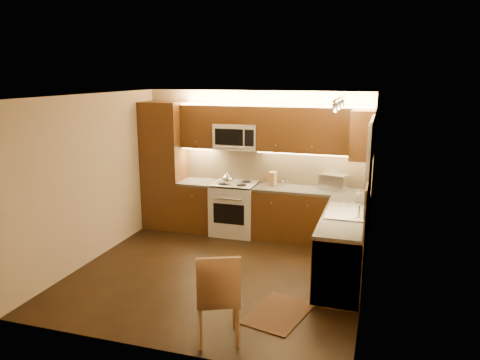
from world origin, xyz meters
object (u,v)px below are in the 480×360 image
(toaster_oven, at_px, (334,182))
(soap_bottle, at_px, (358,196))
(sink, at_px, (346,207))
(stove, at_px, (235,208))
(knife_block, at_px, (273,179))
(dining_chair, at_px, (218,295))
(kettle, at_px, (228,178))
(microwave, at_px, (237,136))

(toaster_oven, height_order, soap_bottle, toaster_oven)
(sink, bearing_deg, toaster_oven, 103.31)
(stove, bearing_deg, knife_block, 8.69)
(stove, height_order, knife_block, knife_block)
(knife_block, bearing_deg, soap_bottle, -19.52)
(toaster_oven, xyz_separation_m, dining_chair, (-0.82, -3.44, -0.52))
(knife_block, height_order, soap_bottle, knife_block)
(kettle, height_order, knife_block, kettle)
(stove, bearing_deg, kettle, -121.50)
(toaster_oven, height_order, dining_chair, toaster_oven)
(sink, xyz_separation_m, kettle, (-2.08, 0.99, 0.06))
(toaster_oven, xyz_separation_m, knife_block, (-1.04, -0.04, -0.01))
(knife_block, height_order, dining_chair, knife_block)
(toaster_oven, bearing_deg, knife_block, -159.46)
(kettle, xyz_separation_m, toaster_oven, (1.78, 0.28, -0.00))
(microwave, height_order, kettle, microwave)
(sink, height_order, knife_block, knife_block)
(kettle, relative_size, soap_bottle, 1.25)
(sink, relative_size, toaster_oven, 1.98)
(sink, bearing_deg, stove, 150.64)
(kettle, bearing_deg, sink, -44.03)
(kettle, xyz_separation_m, soap_bottle, (2.20, -0.42, -0.04))
(toaster_oven, bearing_deg, sink, -58.59)
(microwave, relative_size, sink, 0.88)
(toaster_oven, bearing_deg, soap_bottle, -40.81)
(stove, bearing_deg, soap_bottle, -14.68)
(microwave, relative_size, soap_bottle, 4.18)
(kettle, relative_size, toaster_oven, 0.52)
(sink, relative_size, soap_bottle, 4.73)
(toaster_oven, relative_size, knife_block, 1.83)
(soap_bottle, height_order, dining_chair, soap_bottle)
(stove, xyz_separation_m, sink, (2.00, -1.12, 0.52))
(kettle, bearing_deg, toaster_oven, -9.69)
(toaster_oven, distance_m, knife_block, 1.05)
(kettle, bearing_deg, stove, 39.96)
(toaster_oven, bearing_deg, microwave, -161.57)
(stove, bearing_deg, dining_chair, -75.06)
(stove, height_order, sink, sink)
(kettle, bearing_deg, microwave, 54.57)
(stove, relative_size, knife_block, 3.89)
(knife_block, bearing_deg, kettle, -157.89)
(microwave, relative_size, dining_chair, 0.75)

